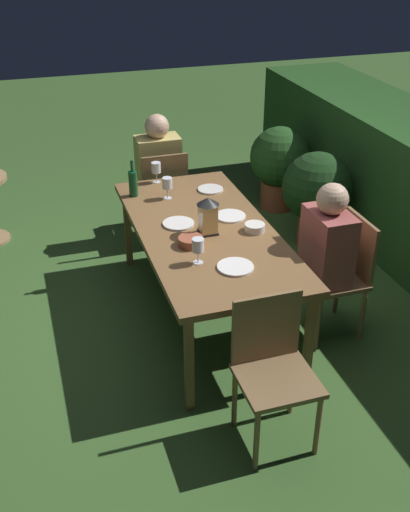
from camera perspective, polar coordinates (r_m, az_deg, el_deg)
The scene contains 20 objects.
ground_plane at distance 4.64m, azimuth 0.00°, elevation -5.45°, with size 16.00×16.00×0.00m, color #385B28.
dining_table at distance 4.29m, azimuth 0.00°, elevation 1.94°, with size 1.97×0.92×0.72m.
chair_side_right_b at distance 4.34m, azimuth 12.55°, elevation -1.33°, with size 0.42×0.40×0.87m.
person_in_rust at distance 4.18m, azimuth 10.44°, elevation 0.03°, with size 0.38×0.47×1.15m.
chair_head_far at distance 3.43m, azimuth 6.32°, elevation -10.05°, with size 0.40×0.42×0.87m.
chair_head_near at distance 5.45m, azimuth -3.94°, elevation 5.91°, with size 0.40×0.42×0.87m.
person_in_mustard at distance 5.56m, azimuth -4.49°, elevation 8.11°, with size 0.48×0.38×1.15m.
lantern_centerpiece at distance 4.15m, azimuth 0.30°, elevation 3.97°, with size 0.15×0.15×0.27m.
green_bottle_on_table at distance 4.77m, azimuth -6.70°, elevation 6.78°, with size 0.07×0.07×0.29m.
wine_glass_a at distance 4.70m, azimuth -3.52°, elevation 6.69°, with size 0.08×0.08×0.17m.
wine_glass_b at distance 5.00m, azimuth -4.56°, elevation 8.10°, with size 0.08×0.08×0.17m.
wine_glass_c at distance 3.80m, azimuth -0.66°, elevation 0.91°, with size 0.08×0.08×0.17m.
plate_a at distance 3.80m, azimuth 2.84°, elevation -1.03°, with size 0.23×0.23×0.01m, color white.
plate_b at distance 4.88m, azimuth 0.50°, elevation 6.22°, with size 0.20×0.20×0.01m, color silver.
plate_c at distance 4.33m, azimuth -2.48°, elevation 3.03°, with size 0.22×0.22×0.01m, color white.
plate_d at distance 4.44m, azimuth 2.37°, elevation 3.73°, with size 0.22×0.22×0.01m, color white.
bowl_olives at distance 4.24m, azimuth 4.64°, elevation 2.68°, with size 0.14×0.14×0.05m.
bowl_bread at distance 4.04m, azimuth -1.33°, elevation 1.39°, with size 0.17×0.17×0.06m.
potted_plant_by_hedge at distance 6.18m, azimuth 6.94°, elevation 8.65°, with size 0.59×0.59×0.83m.
potted_plant_corner at distance 5.48m, azimuth 10.34°, elevation 5.96°, with size 0.61×0.61×0.86m.
Camera 1 is at (3.63, -1.15, 2.67)m, focal length 43.04 mm.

